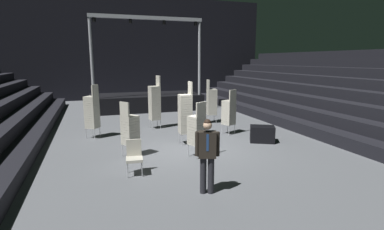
{
  "coord_description": "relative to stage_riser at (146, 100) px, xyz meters",
  "views": [
    {
      "loc": [
        -3.22,
        -9.56,
        3.08
      ],
      "look_at": [
        -0.31,
        -0.9,
        1.4
      ],
      "focal_mm": 28.09,
      "sensor_mm": 36.0,
      "label": 1
    }
  ],
  "objects": [
    {
      "name": "chair_stack_mid_right",
      "position": [
        2.18,
        -7.51,
        0.37
      ],
      "size": [
        0.58,
        0.58,
        1.88
      ],
      "rotation": [
        0.0,
        0.0,
        0.44
      ],
      "color": "#B2B5BA",
      "rests_on": "ground_plane"
    },
    {
      "name": "equipment_road_case",
      "position": [
        2.84,
        -9.09,
        -0.27
      ],
      "size": [
        1.08,
        0.95,
        0.61
      ],
      "primitive_type": "cube",
      "rotation": [
        0.0,
        0.0,
        -0.48
      ],
      "color": "black",
      "rests_on": "ground_plane"
    },
    {
      "name": "man_with_tie",
      "position": [
        -0.78,
        -12.59,
        0.43
      ],
      "size": [
        0.57,
        0.35,
        1.77
      ],
      "rotation": [
        0.0,
        0.0,
        2.81
      ],
      "color": "black",
      "rests_on": "ground_plane"
    },
    {
      "name": "chair_stack_front_left",
      "position": [
        2.37,
        -5.12,
        0.49
      ],
      "size": [
        0.49,
        0.49,
        2.14
      ],
      "rotation": [
        0.0,
        0.0,
        4.59
      ],
      "color": "#B2B5BA",
      "rests_on": "ground_plane"
    },
    {
      "name": "arena_end_wall",
      "position": [
        0.0,
        5.82,
        3.43
      ],
      "size": [
        22.0,
        0.3,
        8.0
      ],
      "primitive_type": "cube",
      "color": "black",
      "rests_on": "ground_plane"
    },
    {
      "name": "loose_chair_near_man",
      "position": [
        -2.22,
        -10.84,
        -0.04
      ],
      "size": [
        0.49,
        0.49,
        0.95
      ],
      "rotation": [
        0.0,
        0.0,
        3.03
      ],
      "color": "#B2B5BA",
      "rests_on": "ground_plane"
    },
    {
      "name": "chair_stack_front_right",
      "position": [
        -3.25,
        -6.37,
        0.49
      ],
      "size": [
        0.61,
        0.61,
        2.14
      ],
      "rotation": [
        0.0,
        0.0,
        0.97
      ],
      "color": "#B2B5BA",
      "rests_on": "ground_plane"
    },
    {
      "name": "chair_stack_rear_right",
      "position": [
        -0.55,
        -5.48,
        0.62
      ],
      "size": [
        0.51,
        0.51,
        2.39
      ],
      "rotation": [
        0.0,
        0.0,
        1.75
      ],
      "color": "#B2B5BA",
      "rests_on": "ground_plane"
    },
    {
      "name": "chair_stack_mid_left",
      "position": [
        -2.13,
        -9.25,
        0.33
      ],
      "size": [
        0.61,
        0.61,
        1.79
      ],
      "rotation": [
        0.0,
        0.0,
        5.28
      ],
      "color": "#B2B5BA",
      "rests_on": "ground_plane"
    },
    {
      "name": "bleacher_bank_right",
      "position": [
        8.0,
        -8.18,
        1.23
      ],
      "size": [
        6.0,
        24.0,
        3.6
      ],
      "rotation": [
        0.0,
        0.0,
        -1.57
      ],
      "color": "black",
      "rests_on": "ground_plane"
    },
    {
      "name": "chair_stack_rear_left",
      "position": [
        -0.0,
        -8.39,
        0.58
      ],
      "size": [
        0.45,
        0.45,
        2.31
      ],
      "rotation": [
        0.0,
        0.0,
        1.55
      ],
      "color": "#B2B5BA",
      "rests_on": "ground_plane"
    },
    {
      "name": "ground_plane",
      "position": [
        0.0,
        -9.18,
        -0.62
      ],
      "size": [
        22.0,
        30.0,
        0.1
      ],
      "primitive_type": "cube",
      "color": "#515459"
    },
    {
      "name": "chair_stack_mid_centre",
      "position": [
        -0.11,
        -9.95,
        0.33
      ],
      "size": [
        0.59,
        0.59,
        1.79
      ],
      "rotation": [
        0.0,
        0.0,
        0.44
      ],
      "color": "#B2B5BA",
      "rests_on": "ground_plane"
    },
    {
      "name": "stage_riser",
      "position": [
        0.0,
        0.0,
        0.0
      ],
      "size": [
        6.74,
        3.1,
        5.52
      ],
      "color": "black",
      "rests_on": "ground_plane"
    }
  ]
}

